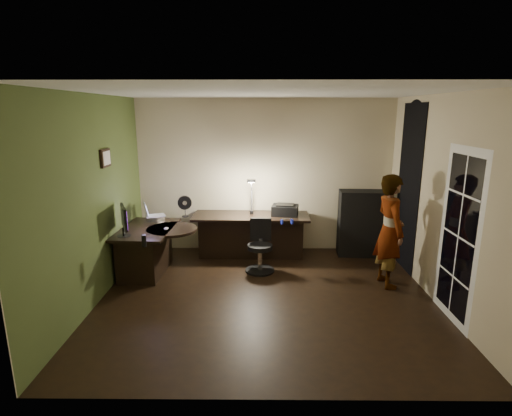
{
  "coord_description": "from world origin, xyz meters",
  "views": [
    {
      "loc": [
        -0.1,
        -5.02,
        2.48
      ],
      "look_at": [
        -0.15,
        1.05,
        1.0
      ],
      "focal_mm": 28.0,
      "sensor_mm": 36.0,
      "label": 1
    }
  ],
  "objects_px": {
    "desk_right": "(251,236)",
    "cabinet": "(361,223)",
    "monitor": "(123,226)",
    "desk_left": "(148,250)",
    "person": "(390,231)",
    "office_chair": "(260,247)"
  },
  "relations": [
    {
      "from": "desk_left",
      "to": "desk_right",
      "type": "height_order",
      "value": "desk_right"
    },
    {
      "from": "desk_left",
      "to": "monitor",
      "type": "bearing_deg",
      "value": -117.98
    },
    {
      "from": "desk_left",
      "to": "monitor",
      "type": "xyz_separation_m",
      "value": [
        -0.22,
        -0.38,
        0.51
      ]
    },
    {
      "from": "desk_left",
      "to": "cabinet",
      "type": "distance_m",
      "value": 3.61
    },
    {
      "from": "monitor",
      "to": "person",
      "type": "distance_m",
      "value": 3.82
    },
    {
      "from": "office_chair",
      "to": "desk_left",
      "type": "bearing_deg",
      "value": -174.69
    },
    {
      "from": "person",
      "to": "desk_right",
      "type": "bearing_deg",
      "value": 51.85
    },
    {
      "from": "office_chair",
      "to": "monitor",
      "type": "bearing_deg",
      "value": -163.91
    },
    {
      "from": "desk_left",
      "to": "office_chair",
      "type": "height_order",
      "value": "office_chair"
    },
    {
      "from": "desk_right",
      "to": "cabinet",
      "type": "height_order",
      "value": "cabinet"
    },
    {
      "from": "monitor",
      "to": "desk_right",
      "type": "bearing_deg",
      "value": 7.46
    },
    {
      "from": "monitor",
      "to": "office_chair",
      "type": "bearing_deg",
      "value": -11.91
    },
    {
      "from": "cabinet",
      "to": "monitor",
      "type": "relative_size",
      "value": 2.31
    },
    {
      "from": "monitor",
      "to": "person",
      "type": "xyz_separation_m",
      "value": [
        3.82,
        -0.03,
        -0.06
      ]
    },
    {
      "from": "desk_left",
      "to": "monitor",
      "type": "height_order",
      "value": "monitor"
    },
    {
      "from": "desk_left",
      "to": "person",
      "type": "distance_m",
      "value": 3.64
    },
    {
      "from": "monitor",
      "to": "person",
      "type": "relative_size",
      "value": 0.3
    },
    {
      "from": "desk_right",
      "to": "cabinet",
      "type": "bearing_deg",
      "value": 3.93
    },
    {
      "from": "monitor",
      "to": "desk_left",
      "type": "bearing_deg",
      "value": 35.21
    },
    {
      "from": "monitor",
      "to": "office_chair",
      "type": "relative_size",
      "value": 0.6
    },
    {
      "from": "desk_right",
      "to": "cabinet",
      "type": "relative_size",
      "value": 1.72
    },
    {
      "from": "cabinet",
      "to": "person",
      "type": "bearing_deg",
      "value": -82.47
    }
  ]
}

